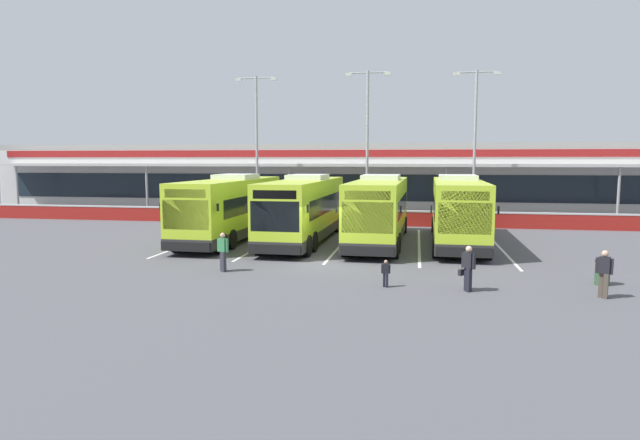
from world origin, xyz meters
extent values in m
plane|color=#4C4C51|center=(0.00, 0.00, 0.00)|extent=(200.00, 200.00, 0.00)
cube|color=silver|center=(0.00, 27.00, 2.75)|extent=(70.00, 10.00, 5.50)
cube|color=#19232D|center=(0.00, 21.98, 2.30)|extent=(66.00, 0.08, 2.20)
cube|color=maroon|center=(0.00, 21.97, 5.15)|extent=(68.00, 0.08, 0.60)
cube|color=beige|center=(0.00, 20.50, 4.20)|extent=(67.00, 3.00, 0.24)
cube|color=gray|center=(0.00, 27.00, 5.75)|extent=(70.00, 10.00, 0.50)
cylinder|color=#999999|center=(-31.00, 19.30, 2.10)|extent=(0.20, 0.20, 4.20)
cylinder|color=#999999|center=(-18.60, 19.30, 2.10)|extent=(0.20, 0.20, 4.20)
cylinder|color=#999999|center=(-6.20, 19.30, 2.10)|extent=(0.20, 0.20, 4.20)
cylinder|color=#999999|center=(6.20, 19.30, 2.10)|extent=(0.20, 0.20, 4.20)
cylinder|color=#999999|center=(18.60, 19.30, 2.10)|extent=(0.20, 0.20, 4.20)
cube|color=maroon|center=(0.00, 14.50, 0.50)|extent=(60.00, 0.36, 1.00)
cube|color=#B2B2B2|center=(0.00, 14.50, 1.05)|extent=(60.00, 0.40, 0.10)
cube|color=#B7DB2D|center=(-6.53, 6.02, 1.91)|extent=(2.79, 12.05, 3.19)
cube|color=#333333|center=(-6.53, 6.02, 0.59)|extent=(2.81, 12.07, 0.56)
cube|color=black|center=(-6.53, 6.42, 2.15)|extent=(2.77, 9.65, 0.96)
cube|color=black|center=(-6.66, 0.08, 2.05)|extent=(2.31, 0.15, 1.40)
cube|color=black|center=(-6.66, 0.07, 3.05)|extent=(2.05, 0.12, 0.40)
cube|color=silver|center=(-6.51, 7.02, 3.64)|extent=(2.11, 2.84, 0.28)
cube|color=black|center=(-6.66, -0.03, 0.55)|extent=(2.45, 0.21, 0.44)
cube|color=black|center=(-5.19, 0.40, 2.40)|extent=(0.08, 0.12, 0.36)
cube|color=black|center=(-8.10, 0.46, 2.40)|extent=(0.08, 0.12, 0.36)
cylinder|color=black|center=(-5.25, 10.60, 0.52)|extent=(0.34, 1.05, 1.04)
cylinder|color=black|center=(-7.64, 10.65, 0.52)|extent=(0.34, 1.05, 1.04)
cylinder|color=black|center=(-5.40, 2.80, 0.52)|extent=(0.34, 1.05, 1.04)
cylinder|color=black|center=(-7.79, 2.85, 0.52)|extent=(0.34, 1.05, 1.04)
cylinder|color=black|center=(-5.43, 1.40, 0.52)|extent=(0.34, 1.05, 1.04)
cylinder|color=black|center=(-7.82, 1.45, 0.52)|extent=(0.34, 1.05, 1.04)
cube|color=#B7DB2D|center=(-2.21, 6.00, 1.91)|extent=(2.79, 12.05, 3.19)
cube|color=#333333|center=(-2.21, 6.00, 0.59)|extent=(2.81, 12.07, 0.56)
cube|color=black|center=(-2.20, 6.40, 2.15)|extent=(2.77, 9.65, 0.96)
cube|color=black|center=(-2.33, 0.05, 2.05)|extent=(2.31, 0.15, 1.40)
cube|color=black|center=(-2.33, 0.04, 3.05)|extent=(2.05, 0.12, 0.40)
cube|color=silver|center=(-2.19, 7.00, 3.64)|extent=(2.11, 2.84, 0.28)
cube|color=black|center=(-2.34, -0.06, 0.55)|extent=(2.45, 0.21, 0.44)
cube|color=black|center=(-0.87, 0.37, 2.40)|extent=(0.08, 0.12, 0.36)
cube|color=black|center=(-3.78, 0.43, 2.40)|extent=(0.08, 0.12, 0.36)
cylinder|color=black|center=(-0.92, 10.57, 0.52)|extent=(0.34, 1.05, 1.04)
cylinder|color=black|center=(-3.31, 10.62, 0.52)|extent=(0.34, 1.05, 1.04)
cylinder|color=black|center=(-1.08, 2.77, 0.52)|extent=(0.34, 1.05, 1.04)
cylinder|color=black|center=(-3.47, 2.82, 0.52)|extent=(0.34, 1.05, 1.04)
cylinder|color=black|center=(-1.11, 1.37, 0.52)|extent=(0.34, 1.05, 1.04)
cylinder|color=black|center=(-3.50, 1.42, 0.52)|extent=(0.34, 1.05, 1.04)
cube|color=#B7DB2D|center=(1.98, 6.25, 1.91)|extent=(2.79, 12.05, 3.19)
cube|color=#333333|center=(1.98, 6.25, 0.59)|extent=(2.81, 12.07, 0.56)
cube|color=black|center=(1.99, 6.65, 2.15)|extent=(2.77, 9.65, 0.96)
cube|color=black|center=(1.86, 0.30, 2.05)|extent=(2.31, 0.15, 1.40)
cube|color=black|center=(1.86, 0.29, 3.05)|extent=(2.05, 0.12, 0.40)
cube|color=silver|center=(2.00, 7.25, 3.64)|extent=(2.11, 2.84, 0.28)
cube|color=black|center=(1.86, 0.19, 0.55)|extent=(2.45, 0.21, 0.44)
cube|color=black|center=(3.32, 0.62, 2.40)|extent=(0.08, 0.12, 0.36)
cube|color=black|center=(0.41, 0.68, 2.40)|extent=(0.08, 0.12, 0.36)
cylinder|color=black|center=(3.27, 10.82, 0.52)|extent=(0.34, 1.05, 1.04)
cylinder|color=black|center=(0.88, 10.87, 0.52)|extent=(0.34, 1.05, 1.04)
cylinder|color=black|center=(3.11, 3.03, 0.52)|extent=(0.34, 1.05, 1.04)
cylinder|color=black|center=(0.72, 3.07, 0.52)|extent=(0.34, 1.05, 1.04)
cylinder|color=black|center=(3.08, 1.63, 0.52)|extent=(0.34, 1.05, 1.04)
cylinder|color=black|center=(0.69, 1.67, 0.52)|extent=(0.34, 1.05, 1.04)
cube|color=#B7DB2D|center=(6.25, 6.69, 1.91)|extent=(2.79, 12.05, 3.19)
cube|color=#333333|center=(6.25, 6.69, 0.59)|extent=(2.81, 12.07, 0.56)
cube|color=black|center=(6.26, 7.09, 2.15)|extent=(2.77, 9.65, 0.96)
cube|color=black|center=(6.13, 0.74, 2.05)|extent=(2.31, 0.15, 1.40)
cube|color=black|center=(6.13, 0.73, 3.05)|extent=(2.05, 0.12, 0.40)
cube|color=silver|center=(6.27, 7.69, 3.64)|extent=(2.11, 2.84, 0.28)
cube|color=black|center=(6.12, 0.63, 0.55)|extent=(2.45, 0.21, 0.44)
cube|color=black|center=(7.59, 1.06, 2.40)|extent=(0.08, 0.12, 0.36)
cube|color=black|center=(4.68, 1.12, 2.40)|extent=(0.08, 0.12, 0.36)
cylinder|color=black|center=(7.54, 11.26, 0.52)|extent=(0.34, 1.05, 1.04)
cylinder|color=black|center=(5.15, 11.31, 0.52)|extent=(0.34, 1.05, 1.04)
cylinder|color=black|center=(7.38, 3.46, 0.52)|extent=(0.34, 1.05, 1.04)
cylinder|color=black|center=(4.99, 3.51, 0.52)|extent=(0.34, 1.05, 1.04)
cylinder|color=black|center=(7.35, 2.06, 0.52)|extent=(0.34, 1.05, 1.04)
cylinder|color=black|center=(4.96, 2.11, 0.52)|extent=(0.34, 1.05, 1.04)
cube|color=silver|center=(-8.40, 6.00, 0.00)|extent=(0.14, 13.00, 0.01)
cube|color=silver|center=(-4.20, 6.00, 0.00)|extent=(0.14, 13.00, 0.01)
cube|color=silver|center=(0.00, 6.00, 0.00)|extent=(0.14, 13.00, 0.01)
cube|color=silver|center=(4.20, 6.00, 0.00)|extent=(0.14, 13.00, 0.01)
cube|color=silver|center=(8.40, 6.00, 0.00)|extent=(0.14, 13.00, 0.01)
cube|color=black|center=(5.84, -4.36, 0.42)|extent=(0.22, 0.23, 0.84)
cube|color=black|center=(5.88, -4.55, 0.42)|extent=(0.22, 0.23, 0.84)
cube|color=black|center=(5.86, -4.45, 1.12)|extent=(0.40, 0.39, 0.56)
cube|color=black|center=(5.69, -4.31, 1.09)|extent=(0.13, 0.13, 0.54)
cube|color=black|center=(6.02, -4.60, 1.09)|extent=(0.13, 0.13, 0.54)
sphere|color=#DBB293|center=(5.86, -4.45, 1.51)|extent=(0.22, 0.22, 0.22)
cube|color=black|center=(5.65, -4.25, 0.63)|extent=(0.27, 0.29, 0.22)
cylinder|color=black|center=(5.65, -4.25, 0.81)|extent=(0.02, 0.02, 0.16)
cube|color=#33333D|center=(-3.91, -2.57, 0.42)|extent=(0.19, 0.22, 0.84)
cube|color=#33333D|center=(-3.81, -2.74, 0.42)|extent=(0.19, 0.22, 0.84)
cube|color=#387F4C|center=(-3.86, -2.65, 1.12)|extent=(0.40, 0.33, 0.56)
cube|color=#387F4C|center=(-4.07, -2.57, 1.09)|extent=(0.12, 0.13, 0.54)
cube|color=#387F4C|center=(-3.65, -2.73, 1.09)|extent=(0.12, 0.13, 0.54)
sphere|color=tan|center=(-3.86, -2.65, 1.51)|extent=(0.22, 0.22, 0.22)
cube|color=black|center=(2.91, -4.30, 0.26)|extent=(0.10, 0.12, 0.52)
cube|color=black|center=(3.01, -4.36, 0.26)|extent=(0.10, 0.12, 0.52)
cube|color=black|center=(2.96, -4.33, 0.69)|extent=(0.22, 0.16, 0.35)
cube|color=black|center=(2.82, -4.35, 0.68)|extent=(0.06, 0.07, 0.33)
cube|color=black|center=(3.10, -4.32, 0.68)|extent=(0.06, 0.07, 0.33)
sphere|color=tan|center=(2.96, -4.33, 0.94)|extent=(0.14, 0.14, 0.14)
cube|color=#4C4238|center=(10.21, -4.55, 0.42)|extent=(0.20, 0.22, 0.84)
cube|color=#4C4238|center=(10.30, -4.73, 0.42)|extent=(0.20, 0.22, 0.84)
cube|color=black|center=(10.25, -4.64, 1.12)|extent=(0.40, 0.34, 0.56)
cube|color=black|center=(10.05, -4.54, 1.09)|extent=(0.12, 0.13, 0.54)
cube|color=black|center=(10.45, -4.73, 1.09)|extent=(0.12, 0.13, 0.54)
sphere|color=tan|center=(10.25, -4.64, 1.51)|extent=(0.22, 0.22, 0.22)
cylinder|color=#9E9EA3|center=(-8.28, 17.38, 5.50)|extent=(0.20, 0.20, 11.00)
cylinder|color=#9E9EA3|center=(-8.28, 17.38, 10.85)|extent=(2.80, 0.10, 0.10)
cube|color=silver|center=(-9.68, 17.38, 10.75)|extent=(0.44, 0.28, 0.20)
cube|color=silver|center=(-6.88, 17.38, 10.75)|extent=(0.44, 0.28, 0.20)
cylinder|color=#9E9EA3|center=(0.39, 16.28, 5.50)|extent=(0.20, 0.20, 11.00)
cylinder|color=#9E9EA3|center=(0.39, 16.28, 10.85)|extent=(2.80, 0.10, 0.10)
cube|color=silver|center=(-1.01, 16.28, 10.75)|extent=(0.44, 0.28, 0.20)
cube|color=silver|center=(1.79, 16.28, 10.75)|extent=(0.44, 0.28, 0.20)
cylinder|color=#9E9EA3|center=(8.09, 17.35, 5.50)|extent=(0.20, 0.20, 11.00)
cylinder|color=#9E9EA3|center=(8.09, 17.35, 10.85)|extent=(2.80, 0.10, 0.10)
cube|color=silver|center=(6.69, 17.35, 10.75)|extent=(0.44, 0.28, 0.20)
cube|color=silver|center=(9.49, 17.35, 10.75)|extent=(0.44, 0.28, 0.20)
cylinder|color=#2D5133|center=(10.86, -2.57, 0.42)|extent=(0.52, 0.52, 0.85)
cylinder|color=black|center=(10.86, -2.57, 0.89)|extent=(0.54, 0.54, 0.08)
camera|label=1|loc=(4.02, -24.10, 4.63)|focal=30.85mm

